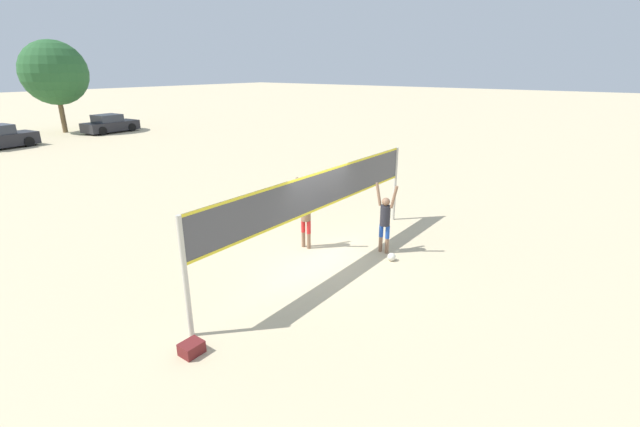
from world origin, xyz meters
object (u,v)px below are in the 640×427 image
(player_spiker, at_px, (385,217))
(player_blocker, at_px, (306,212))
(gear_bag, at_px, (192,348))
(tree_left_cluster, at_px, (54,73))
(volleyball_net, at_px, (320,197))
(volleyball, at_px, (391,257))
(parked_car_near, at_px, (110,124))

(player_spiker, relative_size, player_blocker, 0.97)
(gear_bag, height_order, tree_left_cluster, tree_left_cluster)
(volleyball_net, distance_m, volleyball, 2.59)
(player_blocker, xyz_separation_m, tree_left_cluster, (6.44, 29.82, 3.46))
(player_spiker, relative_size, volleyball, 9.06)
(volleyball_net, bearing_deg, player_blocker, 59.94)
(gear_bag, bearing_deg, player_blocker, 15.09)
(gear_bag, relative_size, tree_left_cluster, 0.06)
(player_blocker, height_order, parked_car_near, player_blocker)
(player_blocker, distance_m, tree_left_cluster, 30.70)
(player_blocker, distance_m, volleyball, 2.68)
(volleyball_net, distance_m, player_spiker, 2.06)
(volleyball_net, height_order, parked_car_near, volleyball_net)
(gear_bag, xyz_separation_m, parked_car_near, (13.71, 28.28, 0.51))
(volleyball_net, distance_m, parked_car_near, 29.30)
(volleyball, relative_size, parked_car_near, 0.05)
(volleyball, relative_size, gear_bag, 0.56)
(player_blocker, relative_size, volleyball, 9.35)
(player_blocker, xyz_separation_m, volleyball, (0.69, -2.41, -0.97))
(volleyball, xyz_separation_m, tree_left_cluster, (5.76, 32.22, 4.42))
(volleyball, height_order, gear_bag, gear_bag)
(player_blocker, bearing_deg, player_spiker, 28.36)
(volleyball_net, height_order, tree_left_cluster, tree_left_cluster)
(gear_bag, relative_size, parked_car_near, 0.09)
(volleyball_net, bearing_deg, volleyball, -51.69)
(volleyball_net, relative_size, parked_car_near, 2.03)
(parked_car_near, bearing_deg, player_spiker, -108.83)
(tree_left_cluster, bearing_deg, gear_bag, -110.25)
(volleyball_net, xyz_separation_m, tree_left_cluster, (6.96, 30.71, 2.71))
(gear_bag, distance_m, tree_left_cluster, 33.53)
(player_spiker, bearing_deg, tree_left_cluster, -9.62)
(player_blocker, bearing_deg, tree_left_cluster, 167.81)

